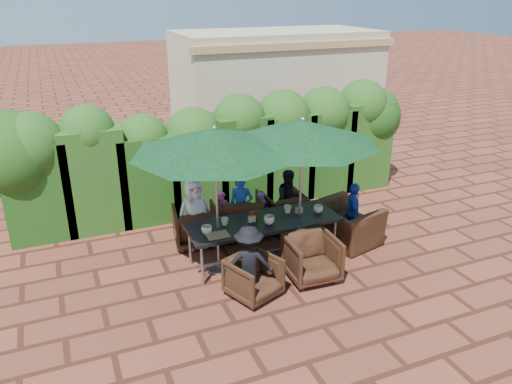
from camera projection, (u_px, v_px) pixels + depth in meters
name	position (u px, v px, depth m)	size (l,w,h in m)	color
ground	(261.00, 254.00, 8.83)	(80.00, 80.00, 0.00)	brown
dining_table	(263.00, 224.00, 8.38)	(2.58, 0.90, 0.75)	black
umbrella_left	(215.00, 141.00, 7.54)	(2.61, 2.61, 2.46)	gray
umbrella_right	(302.00, 132.00, 8.02)	(2.51, 2.51, 2.46)	gray
chair_far_left	(195.00, 224.00, 9.06)	(0.77, 0.72, 0.79)	black
chair_far_mid	(239.00, 214.00, 9.37)	(0.83, 0.78, 0.86)	black
chair_far_right	(284.00, 208.00, 9.71)	(0.75, 0.70, 0.77)	black
chair_near_left	(254.00, 276.00, 7.50)	(0.69, 0.64, 0.71)	black
chair_near_right	(312.00, 256.00, 7.95)	(0.78, 0.73, 0.80)	black
chair_end_right	(346.00, 218.00, 9.05)	(1.13, 0.73, 0.99)	black
adult_far_left	(195.00, 214.00, 8.85)	(0.64, 0.38, 1.30)	white
adult_far_mid	(241.00, 207.00, 9.20)	(0.44, 0.36, 1.22)	#1E43A7
adult_far_right	(289.00, 200.00, 9.54)	(0.58, 0.35, 1.20)	black
adult_near_left	(249.00, 263.00, 7.40)	(0.75, 0.34, 1.17)	black
adult_end_right	(353.00, 212.00, 9.12)	(0.66, 0.33, 1.12)	#1E43A7
child_left	(222.00, 214.00, 9.29)	(0.33, 0.27, 0.91)	#E7519C
child_right	(262.00, 212.00, 9.50)	(0.29, 0.24, 0.80)	#9B53B4
pedestrian_a	(253.00, 138.00, 12.76)	(1.50, 0.54, 1.61)	#268D48
pedestrian_b	(284.00, 129.00, 13.07)	(0.90, 0.55, 1.87)	#E7519C
pedestrian_c	(322.00, 129.00, 13.62)	(1.01, 0.46, 1.58)	gray
cup_a	(207.00, 230.00, 7.89)	(0.17, 0.17, 0.13)	beige
cup_b	(225.00, 221.00, 8.19)	(0.13, 0.13, 0.12)	beige
cup_c	(269.00, 220.00, 8.22)	(0.18, 0.18, 0.14)	beige
cup_d	(288.00, 209.00, 8.63)	(0.14, 0.14, 0.13)	beige
cup_e	(318.00, 209.00, 8.64)	(0.16, 0.16, 0.13)	beige
ketchup_bottle	(251.00, 216.00, 8.32)	(0.04, 0.04, 0.17)	#B20C0A
sauce_bottle	(256.00, 214.00, 8.39)	(0.04, 0.04, 0.17)	#4C230C
serving_tray	(218.00, 235.00, 7.84)	(0.35, 0.25, 0.02)	#9A6F4A
number_block_left	(252.00, 219.00, 8.30)	(0.12, 0.06, 0.10)	tan
number_block_right	(299.00, 210.00, 8.63)	(0.12, 0.06, 0.10)	tan
hedge_wall	(212.00, 146.00, 10.26)	(9.10, 1.60, 2.48)	#183B10
building	(276.00, 84.00, 15.44)	(6.20, 3.08, 3.20)	beige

